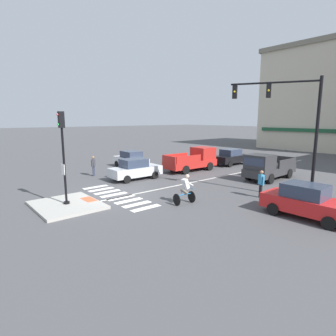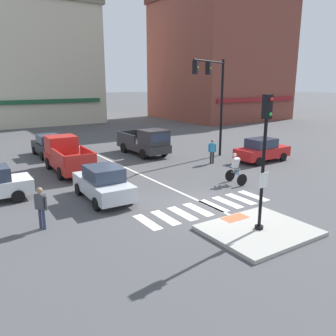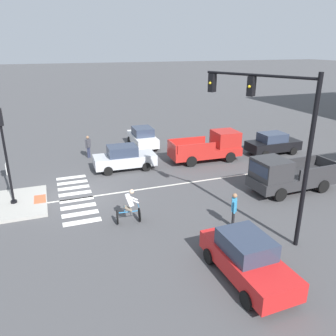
% 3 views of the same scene
% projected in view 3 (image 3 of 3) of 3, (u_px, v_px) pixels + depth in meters
% --- Properties ---
extents(ground_plane, '(300.00, 300.00, 0.00)m').
position_uv_depth(ground_plane, '(77.00, 196.00, 18.70)').
color(ground_plane, '#474749').
extents(traffic_island, '(3.87, 3.25, 0.15)m').
position_uv_depth(traffic_island, '(14.00, 204.00, 17.64)').
color(traffic_island, '#A3A099').
rests_on(traffic_island, ground).
extents(tactile_pad_front, '(1.10, 0.60, 0.01)m').
position_uv_depth(tactile_pad_front, '(40.00, 199.00, 18.02)').
color(tactile_pad_front, '#DB5B38').
rests_on(tactile_pad_front, traffic_island).
extents(signal_pole, '(0.44, 0.38, 4.95)m').
position_uv_depth(signal_pole, '(4.00, 148.00, 16.59)').
color(signal_pole, black).
rests_on(signal_pole, traffic_island).
extents(crosswalk_stripe_a, '(0.44, 1.80, 0.01)m').
position_uv_depth(crosswalk_stripe_a, '(71.00, 178.00, 21.34)').
color(crosswalk_stripe_a, silver).
rests_on(crosswalk_stripe_a, ground).
extents(crosswalk_stripe_b, '(0.44, 1.80, 0.01)m').
position_uv_depth(crosswalk_stripe_b, '(72.00, 182.00, 20.58)').
color(crosswalk_stripe_b, silver).
rests_on(crosswalk_stripe_b, ground).
extents(crosswalk_stripe_c, '(0.44, 1.80, 0.01)m').
position_uv_depth(crosswalk_stripe_c, '(74.00, 188.00, 19.82)').
color(crosswalk_stripe_c, silver).
rests_on(crosswalk_stripe_c, ground).
extents(crosswalk_stripe_d, '(0.44, 1.80, 0.01)m').
position_uv_depth(crosswalk_stripe_d, '(75.00, 193.00, 19.05)').
color(crosswalk_stripe_d, silver).
rests_on(crosswalk_stripe_d, ground).
extents(crosswalk_stripe_e, '(0.44, 1.80, 0.01)m').
position_uv_depth(crosswalk_stripe_e, '(77.00, 200.00, 18.29)').
color(crosswalk_stripe_e, silver).
rests_on(crosswalk_stripe_e, ground).
extents(crosswalk_stripe_f, '(0.44, 1.80, 0.01)m').
position_uv_depth(crosswalk_stripe_f, '(78.00, 206.00, 17.53)').
color(crosswalk_stripe_f, silver).
rests_on(crosswalk_stripe_f, ground).
extents(crosswalk_stripe_g, '(0.44, 1.80, 0.01)m').
position_uv_depth(crosswalk_stripe_g, '(80.00, 214.00, 16.76)').
color(crosswalk_stripe_g, silver).
rests_on(crosswalk_stripe_g, ground).
extents(crosswalk_stripe_h, '(0.44, 1.80, 0.01)m').
position_uv_depth(crosswalk_stripe_h, '(82.00, 222.00, 16.00)').
color(crosswalk_stripe_h, silver).
rests_on(crosswalk_stripe_h, ground).
extents(lane_centre_line, '(0.14, 28.00, 0.01)m').
position_uv_depth(lane_centre_line, '(237.00, 176.00, 21.65)').
color(lane_centre_line, silver).
rests_on(lane_centre_line, ground).
extents(traffic_light_mast, '(4.46, 2.42, 7.03)m').
position_uv_depth(traffic_light_mast, '(275.00, 126.00, 13.47)').
color(traffic_light_mast, black).
rests_on(traffic_light_mast, ground).
extents(car_black_westbound_distant, '(1.85, 4.10, 1.64)m').
position_uv_depth(car_black_westbound_distant, '(273.00, 143.00, 25.80)').
color(car_black_westbound_distant, black).
rests_on(car_black_westbound_distant, ground).
extents(car_red_cross_right, '(4.15, 1.93, 1.64)m').
position_uv_depth(car_red_cross_right, '(247.00, 258.00, 11.93)').
color(car_red_cross_right, red).
rests_on(car_red_cross_right, ground).
extents(car_silver_westbound_near, '(1.93, 4.14, 1.64)m').
position_uv_depth(car_silver_westbound_near, '(124.00, 158.00, 22.53)').
color(car_silver_westbound_near, silver).
rests_on(car_silver_westbound_near, ground).
extents(car_white_cross_left, '(4.13, 1.91, 1.64)m').
position_uv_depth(car_white_cross_left, '(142.00, 137.00, 27.56)').
color(car_white_cross_left, white).
rests_on(car_white_cross_left, ground).
extents(pickup_truck_charcoal_eastbound_far, '(2.18, 5.16, 2.08)m').
position_uv_depth(pickup_truck_charcoal_eastbound_far, '(286.00, 175.00, 19.01)').
color(pickup_truck_charcoal_eastbound_far, '#2D2D30').
rests_on(pickup_truck_charcoal_eastbound_far, ground).
extents(pickup_truck_red_westbound_far, '(2.18, 5.16, 2.08)m').
position_uv_depth(pickup_truck_red_westbound_far, '(211.00, 147.00, 24.31)').
color(pickup_truck_red_westbound_far, red).
rests_on(pickup_truck_red_westbound_far, ground).
extents(cyclist, '(0.77, 1.15, 1.68)m').
position_uv_depth(cyclist, '(129.00, 206.00, 15.69)').
color(cyclist, black).
rests_on(cyclist, ground).
extents(pedestrian_at_curb_left, '(0.40, 0.44, 1.67)m').
position_uv_depth(pedestrian_at_curb_left, '(88.00, 145.00, 24.79)').
color(pedestrian_at_curb_left, '#2D334C').
rests_on(pedestrian_at_curb_left, ground).
extents(pedestrian_waiting_far_side, '(0.50, 0.36, 1.67)m').
position_uv_depth(pedestrian_waiting_far_side, '(234.00, 207.00, 15.28)').
color(pedestrian_waiting_far_side, black).
rests_on(pedestrian_waiting_far_side, ground).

